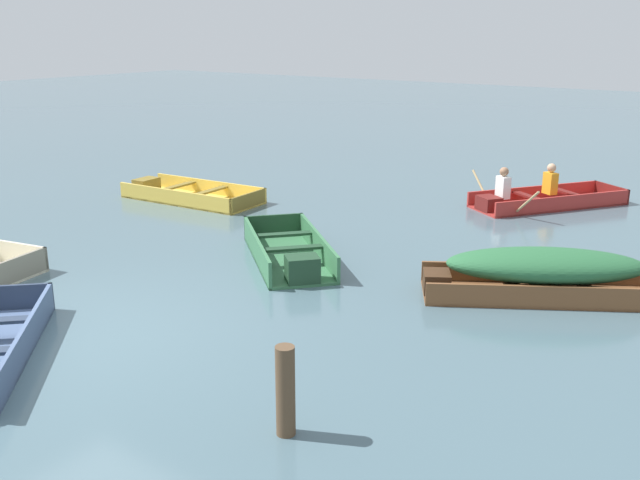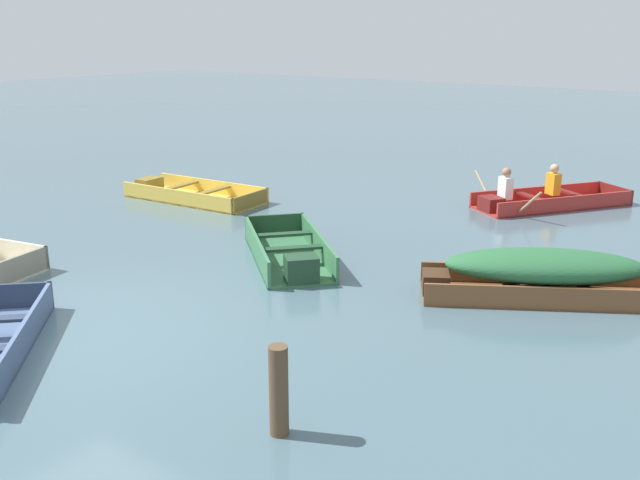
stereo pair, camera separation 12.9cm
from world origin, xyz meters
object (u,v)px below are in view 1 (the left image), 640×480
rowboat_red_with_crew (540,198)px  skiff_wooden_brown_near_moored (543,270)px  mooring_post (285,391)px  skiff_green_far_moored (289,253)px  skiff_yellow_mid_moored (187,195)px

rowboat_red_with_crew → skiff_wooden_brown_near_moored: bearing=-71.2°
mooring_post → skiff_green_far_moored: bearing=127.2°
skiff_green_far_moored → skiff_wooden_brown_near_moored: bearing=12.3°
skiff_yellow_mid_moored → rowboat_red_with_crew: (6.40, 3.74, 0.06)m
skiff_green_far_moored → mooring_post: mooring_post is taller
rowboat_red_with_crew → mooring_post: (0.98, -9.79, 0.26)m
skiff_yellow_mid_moored → skiff_green_far_moored: (4.40, -2.14, 0.04)m
skiff_wooden_brown_near_moored → rowboat_red_with_crew: 5.35m
rowboat_red_with_crew → skiff_green_far_moored: bearing=-108.8°
skiff_wooden_brown_near_moored → skiff_yellow_mid_moored: size_ratio=1.06×
skiff_wooden_brown_near_moored → mooring_post: (-0.75, -4.73, 0.05)m
skiff_green_far_moored → mooring_post: bearing=-52.8°
skiff_yellow_mid_moored → skiff_green_far_moored: size_ratio=1.17×
rowboat_red_with_crew → mooring_post: size_ratio=3.79×
skiff_yellow_mid_moored → skiff_green_far_moored: skiff_green_far_moored is taller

